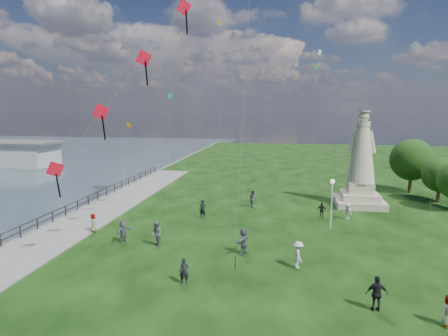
% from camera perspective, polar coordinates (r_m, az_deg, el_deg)
% --- Properties ---
extents(waterfront, '(200.00, 200.00, 1.51)m').
position_cam_1_polar(waterfront, '(34.44, -24.06, -8.33)').
color(waterfront, '#364751').
rests_on(waterfront, ground).
extents(statue, '(4.73, 4.73, 9.57)m').
position_cam_1_polar(statue, '(40.11, 20.10, -0.34)').
color(statue, tan).
rests_on(statue, ground).
extents(lamppost, '(0.39, 0.39, 4.16)m').
position_cam_1_polar(lamppost, '(31.42, 16.13, -3.73)').
color(lamppost, silver).
rests_on(lamppost, ground).
extents(tree_row, '(5.93, 12.15, 6.35)m').
position_cam_1_polar(tree_row, '(46.23, 28.55, 0.09)').
color(tree_row, '#382314').
rests_on(tree_row, ground).
extents(person_0, '(0.61, 0.45, 1.51)m').
position_cam_1_polar(person_0, '(21.75, -6.09, -15.39)').
color(person_0, black).
rests_on(person_0, ground).
extents(person_1, '(0.97, 1.02, 1.81)m').
position_cam_1_polar(person_1, '(27.47, -10.28, -9.88)').
color(person_1, '#595960').
rests_on(person_1, ground).
extents(person_2, '(0.83, 1.21, 1.70)m').
position_cam_1_polar(person_2, '(24.03, 11.24, -12.85)').
color(person_2, silver).
rests_on(person_2, ground).
extents(person_3, '(1.07, 0.59, 1.78)m').
position_cam_1_polar(person_3, '(20.44, 22.28, -17.29)').
color(person_3, black).
rests_on(person_3, ground).
extents(person_4, '(0.84, 0.68, 1.49)m').
position_cam_1_polar(person_4, '(20.59, 31.02, -18.17)').
color(person_4, '#595960').
rests_on(person_4, ground).
extents(person_5, '(1.20, 1.68, 1.67)m').
position_cam_1_polar(person_5, '(28.79, -15.11, -9.32)').
color(person_5, '#595960').
rests_on(person_5, ground).
extents(person_6, '(0.67, 0.50, 1.68)m').
position_cam_1_polar(person_6, '(33.78, -3.26, -6.29)').
color(person_6, black).
rests_on(person_6, ground).
extents(person_7, '(0.92, 0.97, 1.72)m').
position_cam_1_polar(person_7, '(37.73, 4.42, -4.65)').
color(person_7, '#595960').
rests_on(person_7, ground).
extents(person_8, '(1.02, 1.07, 1.52)m').
position_cam_1_polar(person_8, '(35.19, 18.28, -6.25)').
color(person_8, silver).
rests_on(person_8, ground).
extents(person_9, '(0.94, 0.65, 1.46)m').
position_cam_1_polar(person_9, '(34.90, 14.64, -6.26)').
color(person_9, black).
rests_on(person_9, ground).
extents(person_10, '(0.60, 0.79, 1.45)m').
position_cam_1_polar(person_10, '(31.70, -19.26, -8.03)').
color(person_10, '#595960').
rests_on(person_10, ground).
extents(person_11, '(1.27, 1.86, 1.85)m').
position_cam_1_polar(person_11, '(25.69, 2.98, -11.04)').
color(person_11, '#595960').
rests_on(person_11, ground).
extents(red_kite_train, '(12.84, 9.35, 20.06)m').
position_cam_1_polar(red_kite_train, '(24.81, -12.70, 14.96)').
color(red_kite_train, black).
rests_on(red_kite_train, ground).
extents(small_kites, '(30.20, 15.19, 26.77)m').
position_cam_1_polar(small_kites, '(41.52, 8.71, 14.48)').
color(small_kites, teal).
rests_on(small_kites, ground).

